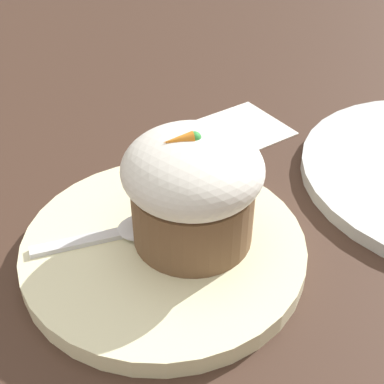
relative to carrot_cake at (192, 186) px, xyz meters
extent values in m
plane|color=#3D281E|center=(0.02, 0.00, -0.06)|extent=(4.00, 4.00, 0.00)
cylinder|color=beige|center=(0.02, 0.00, -0.05)|extent=(0.22, 0.22, 0.02)
cylinder|color=brown|center=(0.00, 0.00, -0.02)|extent=(0.09, 0.09, 0.05)
ellipsoid|color=white|center=(0.00, 0.00, 0.02)|extent=(0.10, 0.10, 0.05)
cone|color=orange|center=(0.01, 0.00, 0.04)|extent=(0.02, 0.01, 0.01)
sphere|color=green|center=(0.00, 0.00, 0.04)|extent=(0.01, 0.01, 0.01)
cube|color=silver|center=(0.09, -0.01, -0.04)|extent=(0.07, 0.01, 0.00)
ellipsoid|color=silver|center=(0.04, -0.01, -0.04)|extent=(0.04, 0.03, 0.01)
cube|color=white|center=(-0.09, -0.16, -0.06)|extent=(0.12, 0.11, 0.00)
camera|label=1|loc=(0.08, 0.30, 0.23)|focal=50.00mm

